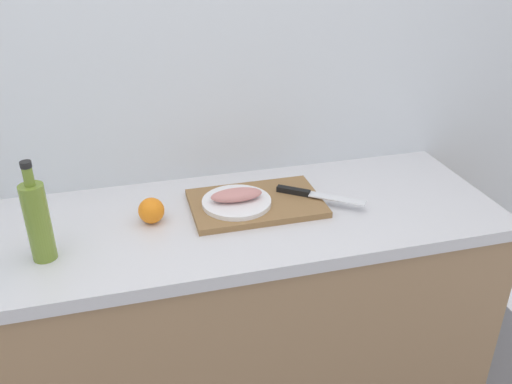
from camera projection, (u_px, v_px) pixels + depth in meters
back_wall at (160, 80)px, 1.75m from camera, size 3.20×0.05×2.50m
kitchen_counter at (189, 336)px, 1.84m from camera, size 2.00×0.60×0.90m
cutting_board at (256, 203)px, 1.72m from camera, size 0.41×0.27×0.02m
white_plate at (237, 202)px, 1.69m from camera, size 0.22×0.22×0.01m
fish_fillet at (236, 195)px, 1.68m from camera, size 0.16×0.07×0.04m
chef_knife at (309, 194)px, 1.73m from camera, size 0.25×0.20×0.02m
olive_oil_bottle at (38, 220)px, 1.41m from camera, size 0.06×0.06×0.29m
orange_2 at (151, 211)px, 1.62m from camera, size 0.08×0.08×0.08m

